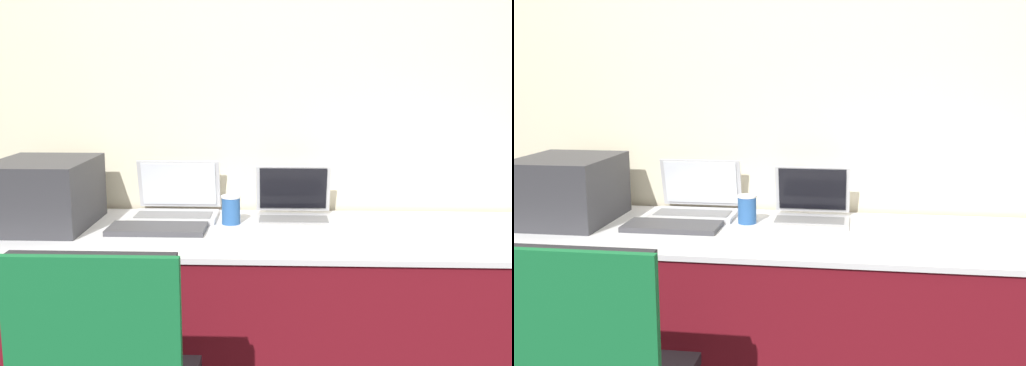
# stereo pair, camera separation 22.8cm
# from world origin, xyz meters

# --- Properties ---
(wall_back) EXTENTS (8.00, 0.05, 2.60)m
(wall_back) POSITION_xyz_m (0.00, 0.75, 1.30)
(wall_back) COLOR beige
(wall_back) RESTS_ON ground_plane
(table) EXTENTS (2.43, 0.70, 0.78)m
(table) POSITION_xyz_m (0.00, 0.34, 0.39)
(table) COLOR maroon
(table) RESTS_ON ground_plane
(printer) EXTENTS (0.36, 0.43, 0.26)m
(printer) POSITION_xyz_m (-0.98, 0.39, 0.92)
(printer) COLOR #333338
(printer) RESTS_ON table
(laptop_left) EXTENTS (0.35, 0.27, 0.23)m
(laptop_left) POSITION_xyz_m (-0.49, 0.57, 0.83)
(laptop_left) COLOR #B7B7BC
(laptop_left) RESTS_ON table
(laptop_right) EXTENTS (0.31, 0.26, 0.21)m
(laptop_right) POSITION_xyz_m (0.00, 0.52, 0.83)
(laptop_right) COLOR #B7B7BC
(laptop_right) RESTS_ON table
(external_keyboard) EXTENTS (0.37, 0.17, 0.02)m
(external_keyboard) POSITION_xyz_m (-0.52, 0.32, 0.79)
(external_keyboard) COLOR #3D3D42
(external_keyboard) RESTS_ON table
(coffee_cup) EXTENTS (0.08, 0.08, 0.11)m
(coffee_cup) POSITION_xyz_m (-0.25, 0.45, 0.84)
(coffee_cup) COLOR #285699
(coffee_cup) RESTS_ON table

